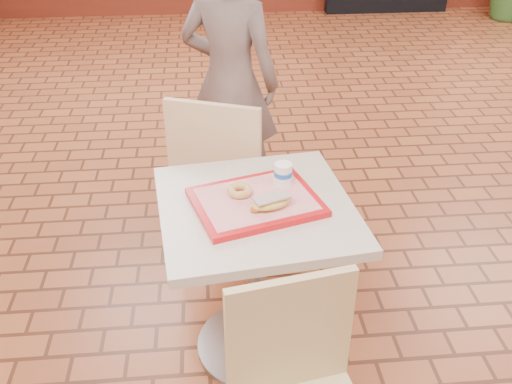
{
  "coord_description": "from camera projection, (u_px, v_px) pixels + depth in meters",
  "views": [
    {
      "loc": [
        -1.2,
        -2.65,
        2.03
      ],
      "look_at": [
        -1.03,
        -0.8,
        0.85
      ],
      "focal_mm": 40.0,
      "sensor_mm": 36.0,
      "label": 1
    }
  ],
  "objects": [
    {
      "name": "wainscot_band",
      "position": [
        429.0,
        160.0,
        3.14
      ],
      "size": [
        8.0,
        10.0,
        1.0
      ],
      "color": "#5E1F12",
      "rests_on": "ground"
    },
    {
      "name": "main_table",
      "position": [
        256.0,
        257.0,
        2.37
      ],
      "size": [
        0.75,
        0.75,
        0.79
      ],
      "rotation": [
        0.0,
        0.0,
        0.12
      ],
      "color": "#C1B29C",
      "rests_on": "ground"
    },
    {
      "name": "chair_main_back",
      "position": [
        223.0,
        174.0,
        2.9
      ],
      "size": [
        0.59,
        0.59,
        1.0
      ],
      "rotation": [
        0.0,
        0.0,
        2.79
      ],
      "color": "#E6BE8A",
      "rests_on": "ground"
    },
    {
      "name": "customer",
      "position": [
        230.0,
        82.0,
        3.29
      ],
      "size": [
        0.69,
        0.58,
        1.61
      ],
      "primitive_type": "imported",
      "rotation": [
        0.0,
        0.0,
        2.74
      ],
      "color": "#675550",
      "rests_on": "ground"
    },
    {
      "name": "serving_tray",
      "position": [
        256.0,
        202.0,
        2.23
      ],
      "size": [
        0.47,
        0.37,
        0.03
      ],
      "rotation": [
        0.0,
        0.0,
        0.29
      ],
      "color": "red",
      "rests_on": "main_table"
    },
    {
      "name": "ring_donut",
      "position": [
        240.0,
        191.0,
        2.24
      ],
      "size": [
        0.1,
        0.1,
        0.03
      ],
      "primitive_type": "torus",
      "rotation": [
        0.0,
        0.0,
        0.01
      ],
      "color": "#C69148",
      "rests_on": "serving_tray"
    },
    {
      "name": "long_john_donut",
      "position": [
        271.0,
        203.0,
        2.15
      ],
      "size": [
        0.17,
        0.13,
        0.05
      ],
      "rotation": [
        0.0,
        0.0,
        0.35
      ],
      "color": "gold",
      "rests_on": "serving_tray"
    },
    {
      "name": "paper_cup",
      "position": [
        283.0,
        174.0,
        2.29
      ],
      "size": [
        0.07,
        0.07,
        0.09
      ],
      "rotation": [
        0.0,
        0.0,
        0.31
      ],
      "color": "white",
      "rests_on": "serving_tray"
    }
  ]
}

